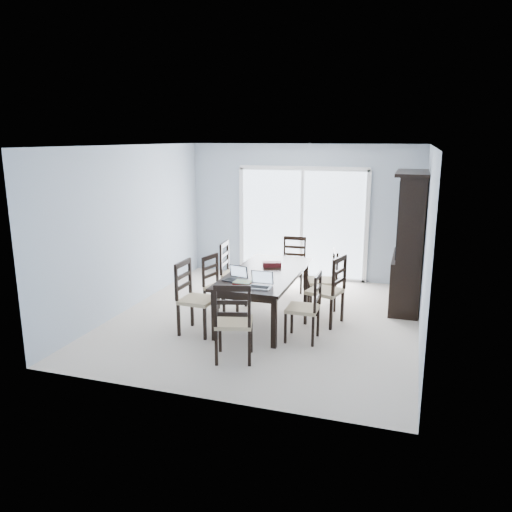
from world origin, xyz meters
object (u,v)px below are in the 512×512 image
object	(u,v)px
dining_table	(265,277)
chair_right_far	(328,273)
chair_right_mid	(331,283)
game_box	(272,264)
chair_end_near	(233,314)
laptop_dark	(234,277)
cell_phone	(241,289)
chair_end_far	(294,258)
laptop_silver	(260,284)
chair_right_near	(310,300)
china_hutch	(409,243)
chair_left_far	(231,266)
hot_tub	(280,244)
chair_left_near	(191,289)
chair_left_mid	(216,278)

from	to	relation	value
dining_table	chair_right_far	world-z (taller)	chair_right_far
chair_right_mid	game_box	xyz separation A→B (m)	(-0.98, 0.24, 0.15)
chair_end_near	game_box	size ratio (longest dim) A/B	4.15
laptop_dark	cell_phone	distance (m)	0.42
chair_right_far	game_box	xyz separation A→B (m)	(-0.81, -0.47, 0.20)
chair_end_far	laptop_silver	xyz separation A→B (m)	(0.12, -2.48, 0.21)
chair_right_near	chair_right_mid	xyz separation A→B (m)	(0.18, 0.70, 0.06)
china_hutch	chair_left_far	bearing A→B (deg)	-167.66
hot_tub	chair_right_far	bearing A→B (deg)	-60.25
game_box	dining_table	bearing A→B (deg)	-91.48
chair_left_near	chair_end_near	size ratio (longest dim) A/B	1.01
chair_right_near	hot_tub	world-z (taller)	chair_right_near
china_hutch	chair_left_mid	world-z (taller)	china_hutch
chair_left_mid	cell_phone	world-z (taller)	chair_left_mid
chair_right_far	china_hutch	bearing A→B (deg)	-86.69
chair_left_far	hot_tub	size ratio (longest dim) A/B	0.63
china_hutch	chair_left_far	distance (m)	2.91
chair_left_mid	chair_left_far	world-z (taller)	chair_left_far
chair_left_far	chair_end_far	size ratio (longest dim) A/B	1.06
dining_table	cell_phone	bearing A→B (deg)	-92.74
chair_left_near	laptop_dark	world-z (taller)	chair_left_near
china_hutch	chair_right_far	world-z (taller)	china_hutch
chair_left_near	game_box	bearing A→B (deg)	145.68
chair_left_far	chair_right_far	distance (m)	1.61
laptop_silver	chair_right_near	bearing A→B (deg)	17.01
chair_right_far	chair_end_far	world-z (taller)	chair_right_far
laptop_silver	cell_phone	bearing A→B (deg)	-148.79
chair_right_far	game_box	distance (m)	0.96
chair_left_mid	cell_phone	size ratio (longest dim) A/B	9.40
chair_right_far	cell_phone	size ratio (longest dim) A/B	9.75
chair_end_far	cell_phone	xyz separation A→B (m)	(-0.09, -2.61, 0.17)
chair_right_near	chair_end_near	bearing A→B (deg)	141.48
chair_left_mid	hot_tub	xyz separation A→B (m)	(0.12, 3.42, -0.14)
cell_phone	hot_tub	size ratio (longest dim) A/B	0.06
chair_right_mid	laptop_silver	size ratio (longest dim) A/B	3.88
game_box	china_hutch	bearing A→B (deg)	24.63
chair_left_near	china_hutch	bearing A→B (deg)	128.28
chair_end_far	cell_phone	size ratio (longest dim) A/B	9.73
chair_right_far	laptop_silver	size ratio (longest dim) A/B	3.57
chair_right_near	chair_end_far	distance (m)	2.40
chair_end_far	laptop_silver	world-z (taller)	chair_end_far
chair_left_near	chair_end_near	distance (m)	1.18
dining_table	chair_left_far	distance (m)	1.01
laptop_dark	laptop_silver	xyz separation A→B (m)	(0.44, -0.22, 0.00)
chair_left_far	chair_right_near	distance (m)	2.03
chair_end_near	laptop_silver	bearing A→B (deg)	67.16
laptop_dark	chair_left_mid	bearing A→B (deg)	143.11
laptop_dark	hot_tub	bearing A→B (deg)	108.23
chair_right_far	laptop_dark	xyz separation A→B (m)	(-1.09, -1.40, 0.21)
chair_right_mid	game_box	bearing A→B (deg)	90.85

